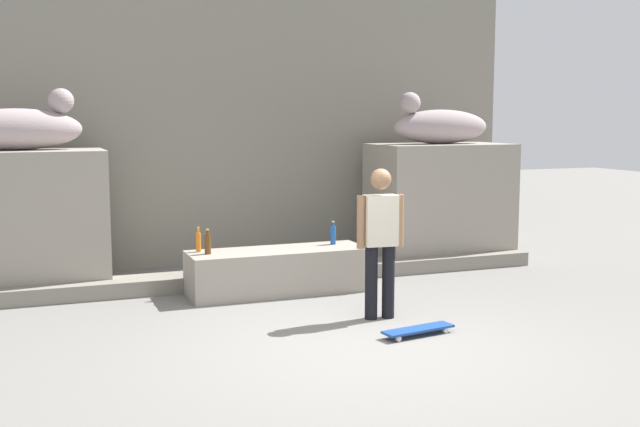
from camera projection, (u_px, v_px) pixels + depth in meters
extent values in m
plane|color=slate|center=(354.00, 346.00, 7.55)|extent=(40.00, 40.00, 0.00)
cube|color=gray|center=(226.00, 57.00, 11.70)|extent=(9.16, 0.60, 6.24)
cube|color=gray|center=(21.00, 222.00, 9.74)|extent=(2.08, 1.19, 1.81)
cube|color=gray|center=(440.00, 203.00, 11.89)|extent=(2.08, 1.19, 1.81)
ellipsoid|color=#A39193|center=(16.00, 129.00, 9.59)|extent=(1.65, 0.74, 0.52)
sphere|color=#A39193|center=(61.00, 101.00, 9.80)|extent=(0.32, 0.32, 0.32)
ellipsoid|color=#A39193|center=(441.00, 127.00, 11.74)|extent=(1.62, 0.61, 0.52)
sphere|color=#A39193|center=(410.00, 103.00, 11.48)|extent=(0.32, 0.32, 0.32)
cube|color=gray|center=(278.00, 271.00, 9.78)|extent=(2.27, 0.74, 0.56)
cylinder|color=black|center=(371.00, 283.00, 8.50)|extent=(0.14, 0.14, 0.82)
cylinder|color=black|center=(388.00, 282.00, 8.55)|extent=(0.14, 0.14, 0.82)
cube|color=beige|center=(380.00, 220.00, 8.44)|extent=(0.38, 0.24, 0.56)
sphere|color=#8C6647|center=(381.00, 179.00, 8.38)|extent=(0.23, 0.23, 0.23)
cylinder|color=#8C6647|center=(361.00, 222.00, 8.38)|extent=(0.09, 0.09, 0.58)
cylinder|color=#8C6647|center=(400.00, 221.00, 8.50)|extent=(0.09, 0.09, 0.58)
cube|color=navy|center=(418.00, 329.00, 7.89)|extent=(0.82, 0.33, 0.02)
cylinder|color=white|center=(437.00, 327.00, 8.11)|extent=(0.06, 0.04, 0.06)
cylinder|color=white|center=(445.00, 330.00, 7.99)|extent=(0.06, 0.04, 0.06)
cylinder|color=white|center=(390.00, 335.00, 7.81)|extent=(0.06, 0.04, 0.06)
cylinder|color=white|center=(398.00, 339.00, 7.69)|extent=(0.06, 0.04, 0.06)
cylinder|color=#593314|center=(208.00, 244.00, 9.41)|extent=(0.08, 0.08, 0.24)
cylinder|color=#593314|center=(208.00, 232.00, 9.39)|extent=(0.04, 0.04, 0.06)
cylinder|color=yellow|center=(208.00, 230.00, 9.39)|extent=(0.04, 0.04, 0.01)
cylinder|color=orange|center=(198.00, 242.00, 9.56)|extent=(0.06, 0.06, 0.24)
cylinder|color=orange|center=(198.00, 230.00, 9.54)|extent=(0.03, 0.03, 0.06)
cylinder|color=yellow|center=(198.00, 227.00, 9.54)|extent=(0.03, 0.03, 0.01)
cylinder|color=#194C99|center=(333.00, 235.00, 10.12)|extent=(0.07, 0.07, 0.24)
cylinder|color=#194C99|center=(333.00, 224.00, 10.10)|extent=(0.03, 0.03, 0.06)
cylinder|color=yellow|center=(333.00, 222.00, 10.10)|extent=(0.04, 0.04, 0.01)
cube|color=gray|center=(264.00, 276.00, 10.34)|extent=(8.11, 0.50, 0.20)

